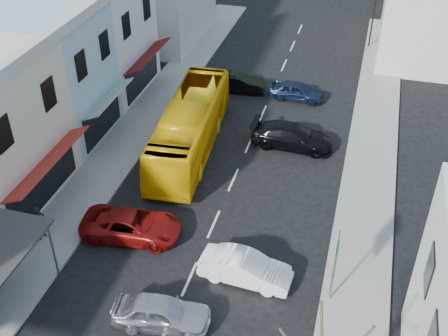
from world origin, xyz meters
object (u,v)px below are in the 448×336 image
car_silver (161,312)px  pedestrian_left (40,224)px  car_white (245,268)px  car_red (132,225)px  traffic_signal (373,17)px  bus (190,127)px  direction_sign (334,271)px

car_silver → pedestrian_left: pedestrian_left is taller
car_white → car_red: (-6.18, 1.38, 0.00)m
car_white → car_red: size_ratio=0.96×
car_silver → car_red: size_ratio=0.96×
traffic_signal → car_silver: bearing=99.8°
car_white → pedestrian_left: pedestrian_left is taller
car_white → traffic_signal: bearing=-4.0°
bus → car_white: size_ratio=2.64×
bus → traffic_signal: size_ratio=2.16×
bus → car_white: 11.43m
car_silver → pedestrian_left: size_ratio=2.59×
bus → direction_sign: 13.99m
direction_sign → car_red: bearing=169.9°
car_white → pedestrian_left: 10.42m
direction_sign → traffic_signal: size_ratio=0.67×
car_red → pedestrian_left: size_ratio=2.71×
car_silver → traffic_signal: traffic_signal is taller
pedestrian_left → bus: bearing=-6.8°
car_silver → traffic_signal: (6.57, 32.18, 1.99)m
bus → direction_sign: size_ratio=3.22×
direction_sign → traffic_signal: traffic_signal is taller
car_red → traffic_signal: 29.20m
pedestrian_left → traffic_signal: traffic_signal is taller
bus → car_white: bus is taller
car_white → traffic_signal: 29.07m
bus → car_silver: bus is taller
car_red → direction_sign: direction_sign is taller
traffic_signal → car_red: bearing=91.4°
bus → pedestrian_left: 10.87m
car_white → traffic_signal: traffic_signal is taller
car_red → direction_sign: size_ratio=1.28×
car_white → car_red: same height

